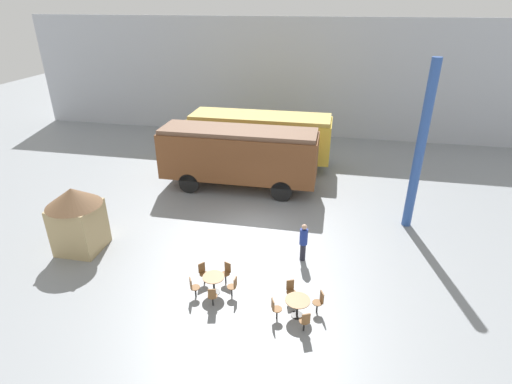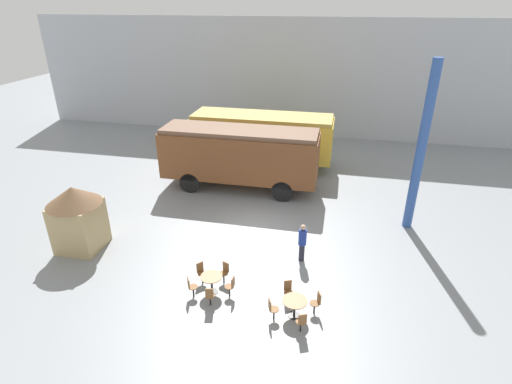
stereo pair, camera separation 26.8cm
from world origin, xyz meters
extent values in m
plane|color=gray|center=(0.00, 0.00, 0.00)|extent=(80.00, 80.00, 0.00)
cube|color=#B2B7C1|center=(0.00, 15.57, 4.50)|extent=(44.00, 0.15, 9.00)
cube|color=gold|center=(-1.36, 8.50, 1.96)|extent=(9.16, 2.88, 2.45)
cube|color=tan|center=(-1.36, 8.50, 3.31)|extent=(8.98, 2.65, 0.24)
cylinder|color=black|center=(1.39, 7.12, 0.57)|extent=(1.14, 0.12, 1.14)
cylinder|color=black|center=(1.39, 9.88, 0.57)|extent=(1.14, 0.12, 1.14)
cylinder|color=black|center=(-4.11, 7.12, 0.57)|extent=(1.14, 0.12, 1.14)
cylinder|color=black|center=(-4.11, 9.88, 0.57)|extent=(1.14, 0.12, 1.14)
cube|color=brown|center=(-1.87, 4.58, 2.08)|extent=(8.93, 2.59, 2.60)
cube|color=brown|center=(-1.87, 4.58, 3.50)|extent=(8.75, 2.38, 0.24)
cylinder|color=black|center=(0.81, 3.35, 0.60)|extent=(1.19, 0.12, 1.19)
cylinder|color=black|center=(0.81, 5.81, 0.60)|extent=(1.19, 0.12, 1.19)
cylinder|color=black|center=(-4.55, 3.35, 0.60)|extent=(1.19, 0.12, 1.19)
cylinder|color=black|center=(-4.55, 5.81, 0.60)|extent=(1.19, 0.12, 1.19)
cylinder|color=black|center=(-0.63, -4.74, 0.01)|extent=(0.44, 0.44, 0.02)
cylinder|color=black|center=(-0.63, -4.74, 0.37)|extent=(0.08, 0.08, 0.70)
cylinder|color=#9E754C|center=(-0.63, -4.74, 0.73)|extent=(0.83, 0.83, 0.03)
cylinder|color=black|center=(2.61, -5.35, 0.01)|extent=(0.44, 0.44, 0.02)
cylinder|color=black|center=(2.61, -5.35, 0.35)|extent=(0.08, 0.08, 0.65)
cylinder|color=#9E754C|center=(2.61, -5.35, 0.69)|extent=(0.89, 0.89, 0.03)
cylinder|color=black|center=(-0.35, -4.08, 0.21)|extent=(0.06, 0.06, 0.42)
cylinder|color=brown|center=(-0.35, -4.08, 0.43)|extent=(0.36, 0.36, 0.03)
cube|color=brown|center=(-0.29, -3.94, 0.66)|extent=(0.28, 0.15, 0.42)
cylinder|color=black|center=(-1.17, -4.27, 0.21)|extent=(0.06, 0.06, 0.42)
cylinder|color=brown|center=(-1.17, -4.27, 0.43)|extent=(0.36, 0.36, 0.03)
cube|color=brown|center=(-1.29, -4.17, 0.66)|extent=(0.22, 0.24, 0.42)
cylinder|color=black|center=(-1.25, -5.11, 0.21)|extent=(0.06, 0.06, 0.42)
cylinder|color=brown|center=(-1.25, -5.11, 0.43)|extent=(0.36, 0.36, 0.03)
cube|color=brown|center=(-1.38, -5.19, 0.66)|extent=(0.18, 0.27, 0.42)
cylinder|color=black|center=(-0.47, -5.44, 0.21)|extent=(0.06, 0.06, 0.42)
cylinder|color=brown|center=(-0.47, -5.44, 0.43)|extent=(0.36, 0.36, 0.03)
cube|color=brown|center=(-0.44, -5.59, 0.66)|extent=(0.29, 0.10, 0.42)
cylinder|color=black|center=(0.08, -4.80, 0.21)|extent=(0.06, 0.06, 0.42)
cylinder|color=brown|center=(0.08, -4.80, 0.43)|extent=(0.36, 0.36, 0.03)
cube|color=brown|center=(0.23, -4.82, 0.66)|extent=(0.06, 0.29, 0.42)
cylinder|color=black|center=(3.29, -5.05, 0.21)|extent=(0.06, 0.06, 0.42)
cylinder|color=brown|center=(3.29, -5.05, 0.43)|extent=(0.36, 0.36, 0.03)
cube|color=brown|center=(3.43, -4.99, 0.66)|extent=(0.15, 0.28, 0.42)
cylinder|color=black|center=(2.31, -4.67, 0.21)|extent=(0.06, 0.06, 0.42)
cylinder|color=brown|center=(2.31, -4.67, 0.43)|extent=(0.36, 0.36, 0.03)
cube|color=brown|center=(2.25, -4.53, 0.66)|extent=(0.28, 0.15, 0.42)
cylinder|color=black|center=(1.93, -5.65, 0.21)|extent=(0.06, 0.06, 0.42)
cylinder|color=brown|center=(1.93, -5.65, 0.43)|extent=(0.36, 0.36, 0.03)
cube|color=brown|center=(1.79, -5.71, 0.66)|extent=(0.15, 0.28, 0.42)
cylinder|color=black|center=(2.91, -6.03, 0.21)|extent=(0.06, 0.06, 0.42)
cylinder|color=brown|center=(2.91, -6.03, 0.43)|extent=(0.36, 0.36, 0.03)
cube|color=brown|center=(2.97, -6.17, 0.66)|extent=(0.28, 0.15, 0.42)
cylinder|color=#262633|center=(2.49, -1.93, 0.40)|extent=(0.24, 0.24, 0.80)
cylinder|color=navy|center=(2.49, -1.93, 1.16)|extent=(0.34, 0.34, 0.71)
sphere|color=tan|center=(2.49, -1.93, 1.63)|extent=(0.23, 0.23, 0.23)
cube|color=tan|center=(-7.28, -3.00, 1.10)|extent=(1.80, 1.80, 2.20)
cone|color=brown|center=(-7.28, -3.00, 2.60)|extent=(2.34, 2.34, 0.80)
cylinder|color=#2D519E|center=(7.28, 2.05, 4.00)|extent=(0.44, 0.44, 8.00)
camera|label=1|loc=(3.30, -16.28, 10.17)|focal=28.00mm
camera|label=2|loc=(3.56, -16.23, 10.17)|focal=28.00mm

